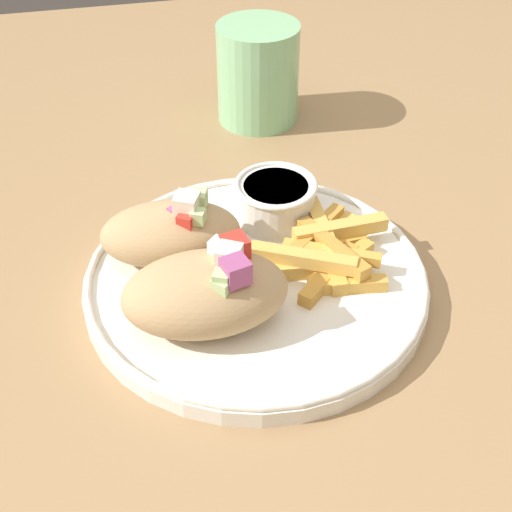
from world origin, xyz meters
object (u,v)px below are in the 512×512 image
object	(u,v)px
plate	(256,280)
water_glass	(258,78)
fries_pile	(326,253)
sauce_ramekin	(276,199)
pita_sandwich_near	(206,292)
pita_sandwich_far	(171,232)

from	to	relation	value
plate	water_glass	size ratio (longest dim) A/B	2.60
plate	fries_pile	bearing A→B (deg)	2.98
sauce_ramekin	water_glass	distance (m)	0.20
pita_sandwich_near	sauce_ramekin	xyz separation A→B (m)	(0.08, 0.11, -0.01)
plate	sauce_ramekin	distance (m)	0.08
sauce_ramekin	water_glass	size ratio (longest dim) A/B	0.68
plate	fries_pile	distance (m)	0.06
fries_pile	water_glass	world-z (taller)	water_glass
fries_pile	water_glass	xyz separation A→B (m)	(0.01, 0.27, 0.02)
pita_sandwich_far	sauce_ramekin	world-z (taller)	pita_sandwich_far
sauce_ramekin	pita_sandwich_far	bearing A→B (deg)	-161.17
pita_sandwich_far	sauce_ramekin	bearing A→B (deg)	24.75
water_glass	fries_pile	bearing A→B (deg)	-91.38
pita_sandwich_far	water_glass	xyz separation A→B (m)	(0.12, 0.23, 0.01)
pita_sandwich_near	water_glass	xyz separation A→B (m)	(0.11, 0.31, 0.01)
plate	water_glass	world-z (taller)	water_glass
pita_sandwich_far	fries_pile	bearing A→B (deg)	-10.68
fries_pile	sauce_ramekin	world-z (taller)	sauce_ramekin
pita_sandwich_far	water_glass	bearing A→B (deg)	67.82
pita_sandwich_far	water_glass	world-z (taller)	water_glass
plate	water_glass	distance (m)	0.28
pita_sandwich_near	water_glass	distance (m)	0.33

